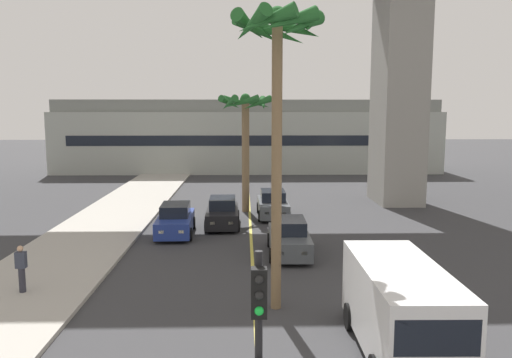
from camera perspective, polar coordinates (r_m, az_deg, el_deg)
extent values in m
cube|color=#ADA89E|center=(18.99, -25.69, -12.15)|extent=(4.80, 80.00, 0.15)
cube|color=#DBCC4C|center=(25.03, -0.56, -6.80)|extent=(0.14, 56.00, 0.01)
cube|color=gray|center=(35.90, 15.85, 10.74)|extent=(2.80, 4.40, 16.69)
cube|color=#ADB2A8|center=(53.27, -1.01, 4.28)|extent=(38.96, 8.00, 6.14)
cube|color=gray|center=(53.18, -1.02, 8.23)|extent=(38.18, 7.20, 1.20)
cube|color=black|center=(49.24, -0.98, 4.35)|extent=(35.07, 0.04, 1.00)
cube|color=#4C5156|center=(30.11, 1.92, -3.19)|extent=(1.72, 4.11, 0.80)
cube|color=black|center=(30.14, 1.91, -1.86)|extent=(1.40, 2.06, 0.60)
cube|color=#F2EDCC|center=(28.17, 3.13, -3.85)|extent=(0.24, 0.08, 0.14)
cube|color=#F2EDCC|center=(28.11, 1.22, -3.87)|extent=(0.24, 0.08, 0.14)
cylinder|color=black|center=(28.98, 3.67, -4.16)|extent=(0.22, 0.64, 0.64)
cylinder|color=black|center=(28.88, 0.47, -4.18)|extent=(0.22, 0.64, 0.64)
cylinder|color=black|center=(31.47, 3.24, -3.20)|extent=(0.22, 0.64, 0.64)
cylinder|color=black|center=(31.37, 0.30, -3.22)|extent=(0.22, 0.64, 0.64)
cube|color=navy|center=(26.14, -9.08, -4.97)|extent=(1.85, 4.16, 0.80)
cube|color=black|center=(26.14, -9.08, -3.44)|extent=(1.47, 2.10, 0.60)
cube|color=#F2EDCC|center=(24.13, -8.44, -5.90)|extent=(0.24, 0.09, 0.14)
cube|color=#F2EDCC|center=(24.23, -10.66, -5.90)|extent=(0.24, 0.09, 0.14)
cylinder|color=black|center=(24.89, -7.50, -6.20)|extent=(0.24, 0.65, 0.64)
cylinder|color=black|center=(25.06, -11.20, -6.18)|extent=(0.24, 0.65, 0.64)
cylinder|color=black|center=(27.36, -7.12, -4.92)|extent=(0.24, 0.65, 0.64)
cylinder|color=black|center=(27.51, -10.49, -4.92)|extent=(0.24, 0.65, 0.64)
cube|color=black|center=(27.71, -3.79, -4.16)|extent=(1.77, 4.13, 0.80)
cube|color=black|center=(27.73, -3.79, -2.72)|extent=(1.43, 2.07, 0.60)
cube|color=#F2EDCC|center=(25.73, -2.85, -4.97)|extent=(0.24, 0.08, 0.14)
cube|color=#F2EDCC|center=(25.76, -4.94, -4.98)|extent=(0.24, 0.08, 0.14)
cylinder|color=black|center=(26.52, -2.10, -5.27)|extent=(0.23, 0.64, 0.64)
cylinder|color=black|center=(26.56, -5.60, -5.28)|extent=(0.23, 0.64, 0.64)
cylinder|color=black|center=(29.00, -2.12, -4.14)|extent=(0.23, 0.64, 0.64)
cylinder|color=black|center=(29.04, -5.32, -4.15)|extent=(0.23, 0.64, 0.64)
cube|color=#4C5156|center=(22.39, 3.76, -7.05)|extent=(1.77, 4.13, 0.80)
cube|color=black|center=(22.37, 3.75, -5.26)|extent=(1.43, 2.07, 0.60)
cube|color=#F2EDCC|center=(20.48, 5.48, -8.33)|extent=(0.24, 0.08, 0.14)
cube|color=#F2EDCC|center=(20.41, 2.84, -8.36)|extent=(0.24, 0.08, 0.14)
cylinder|color=black|center=(21.31, 6.19, -8.57)|extent=(0.23, 0.64, 0.64)
cylinder|color=black|center=(21.19, 1.80, -8.62)|extent=(0.23, 0.64, 0.64)
cylinder|color=black|center=(23.75, 5.49, -6.85)|extent=(0.23, 0.64, 0.64)
cylinder|color=black|center=(23.64, 1.57, -6.88)|extent=(0.23, 0.64, 0.64)
cube|color=white|center=(13.85, 15.93, -13.62)|extent=(2.07, 5.23, 2.10)
cube|color=black|center=(11.48, 19.75, -16.50)|extent=(1.80, 0.10, 0.80)
cylinder|color=black|center=(15.85, 17.56, -14.52)|extent=(0.27, 0.76, 0.76)
cylinder|color=black|center=(15.38, 10.58, -14.98)|extent=(0.27, 0.76, 0.76)
cube|color=black|center=(7.69, 0.34, -12.72)|extent=(0.24, 0.20, 0.76)
sphere|color=black|center=(7.51, 0.36, -11.27)|extent=(0.14, 0.14, 0.14)
sphere|color=black|center=(7.59, 0.36, -12.98)|extent=(0.14, 0.14, 0.14)
sphere|color=#19D83F|center=(7.68, 0.36, -14.66)|extent=(0.14, 0.14, 0.14)
cylinder|color=brown|center=(15.64, 2.34, 1.01)|extent=(0.33, 0.33, 8.91)
sphere|color=#236028|center=(15.78, 2.43, 17.87)|extent=(0.60, 0.60, 0.60)
cone|color=#236028|center=(15.71, 5.86, 16.84)|extent=(0.67, 1.89, 0.96)
cone|color=#236028|center=(16.33, 4.91, 16.39)|extent=(1.47, 1.73, 1.00)
cone|color=#236028|center=(16.61, 2.40, 16.13)|extent=(1.86, 0.55, 1.06)
cone|color=#236028|center=(16.41, 0.26, 16.40)|extent=(1.73, 1.47, 0.99)
cone|color=#236028|center=(16.12, -0.63, 16.78)|extent=(1.25, 1.85, 0.89)
cone|color=#236028|center=(15.27, -0.56, 16.96)|extent=(1.27, 1.83, 1.03)
cone|color=#236028|center=(14.90, 1.22, 17.45)|extent=(1.88, 1.14, 0.93)
cone|color=#236028|center=(14.90, 3.65, 17.34)|extent=(1.90, 0.93, 0.97)
cone|color=#236028|center=(15.17, 5.17, 16.86)|extent=(1.58, 1.64, 1.08)
cylinder|color=brown|center=(31.32, -1.18, 2.51)|extent=(0.46, 0.46, 6.87)
sphere|color=#236028|center=(31.20, -1.20, 9.09)|extent=(0.60, 0.60, 0.60)
cone|color=#236028|center=(31.22, 0.82, 8.46)|extent=(0.45, 2.21, 1.07)
cone|color=#236028|center=(32.08, -0.05, 8.55)|extent=(2.06, 1.66, 0.97)
cone|color=#236028|center=(32.22, -1.83, 8.69)|extent=(2.24, 1.13, 0.82)
cone|color=#236028|center=(31.76, -2.91, 8.52)|extent=(1.51, 2.13, 1.00)
cone|color=#236028|center=(30.78, -3.09, 8.47)|extent=(1.26, 2.21, 1.06)
cone|color=#236028|center=(30.13, -1.68, 8.60)|extent=(2.26, 0.94, 0.97)
cone|color=#236028|center=(30.36, 0.12, 8.49)|extent=(1.99, 1.74, 1.06)
cylinder|color=#2D2D38|center=(19.22, -24.88, -10.29)|extent=(0.22, 0.22, 0.85)
cube|color=#333847|center=(19.02, -25.01, -8.27)|extent=(0.34, 0.22, 0.56)
sphere|color=tan|center=(18.92, -25.07, -7.13)|extent=(0.20, 0.20, 0.20)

